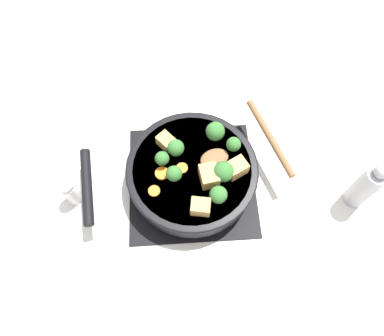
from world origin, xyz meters
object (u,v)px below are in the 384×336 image
skillet_pan (191,172)px  wooden_spoon (246,147)px  salt_shaker (71,192)px  pepper_mill (366,186)px

skillet_pan → wooden_spoon: (-0.13, -0.04, 0.03)m
wooden_spoon → salt_shaker: 0.42m
pepper_mill → skillet_pan: bearing=-9.9°
skillet_pan → salt_shaker: bearing=5.4°
wooden_spoon → pepper_mill: bearing=156.6°
skillet_pan → pepper_mill: pepper_mill is taller
skillet_pan → salt_shaker: 0.29m
wooden_spoon → salt_shaker: size_ratio=2.53×
skillet_pan → pepper_mill: (-0.39, 0.07, 0.02)m
skillet_pan → salt_shaker: salt_shaker is taller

